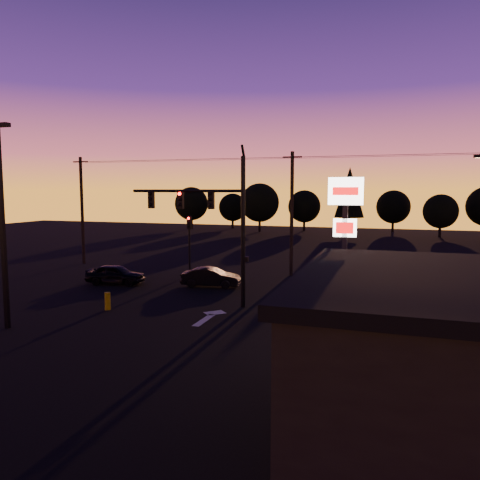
% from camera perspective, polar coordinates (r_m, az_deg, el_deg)
% --- Properties ---
extents(ground, '(120.00, 120.00, 0.00)m').
position_cam_1_polar(ground, '(22.26, -6.57, -10.23)').
color(ground, black).
rests_on(ground, ground).
extents(lane_arrow, '(1.20, 3.10, 0.01)m').
position_cam_1_polar(lane_arrow, '(23.54, -3.74, -9.28)').
color(lane_arrow, beige).
rests_on(lane_arrow, ground).
extents(traffic_signal_mast, '(6.79, 0.52, 8.58)m').
position_cam_1_polar(traffic_signal_mast, '(25.11, -3.10, 3.11)').
color(traffic_signal_mast, black).
rests_on(traffic_signal_mast, ground).
extents(secondary_signal, '(0.30, 0.31, 4.35)m').
position_cam_1_polar(secondary_signal, '(34.06, -6.21, 0.37)').
color(secondary_signal, black).
rests_on(secondary_signal, ground).
extents(parking_lot_light, '(1.25, 0.30, 9.14)m').
position_cam_1_polar(parking_lot_light, '(23.26, -27.06, 3.04)').
color(parking_lot_light, black).
rests_on(parking_lot_light, ground).
extents(pylon_sign, '(1.50, 0.28, 6.80)m').
position_cam_1_polar(pylon_sign, '(21.01, 12.68, 2.33)').
color(pylon_sign, black).
rests_on(pylon_sign, ground).
extents(utility_pole_0, '(1.40, 0.26, 9.00)m').
position_cam_1_polar(utility_pole_0, '(41.73, -18.69, 3.52)').
color(utility_pole_0, black).
rests_on(utility_pole_0, ground).
extents(utility_pole_1, '(1.40, 0.26, 9.00)m').
position_cam_1_polar(utility_pole_1, '(34.14, 6.32, 3.30)').
color(utility_pole_1, black).
rests_on(utility_pole_1, ground).
extents(power_wires, '(36.00, 1.22, 0.07)m').
position_cam_1_polar(power_wires, '(34.18, 6.40, 9.96)').
color(power_wires, black).
rests_on(power_wires, ground).
extents(bollard, '(0.31, 0.31, 0.92)m').
position_cam_1_polar(bollard, '(25.63, -15.84, -7.17)').
color(bollard, '#A79806').
rests_on(bollard, ground).
extents(tree_0, '(5.36, 5.36, 6.74)m').
position_cam_1_polar(tree_0, '(76.02, -5.94, 4.43)').
color(tree_0, black).
rests_on(tree_0, ground).
extents(tree_1, '(4.54, 4.54, 5.71)m').
position_cam_1_polar(tree_1, '(76.62, -0.90, 4.00)').
color(tree_1, black).
rests_on(tree_1, ground).
extents(tree_2, '(5.77, 5.78, 7.26)m').
position_cam_1_polar(tree_2, '(70.03, 2.42, 4.57)').
color(tree_2, black).
rests_on(tree_2, ground).
extents(tree_3, '(4.95, 4.95, 6.22)m').
position_cam_1_polar(tree_3, '(72.59, 7.85, 4.08)').
color(tree_3, black).
rests_on(tree_3, ground).
extents(tree_4, '(4.18, 4.18, 9.50)m').
position_cam_1_polar(tree_4, '(68.64, 13.21, 5.68)').
color(tree_4, black).
rests_on(tree_4, ground).
extents(tree_5, '(4.95, 4.95, 6.22)m').
position_cam_1_polar(tree_5, '(73.42, 18.19, 3.85)').
color(tree_5, black).
rests_on(tree_5, ground).
extents(tree_6, '(4.54, 4.54, 5.71)m').
position_cam_1_polar(tree_6, '(67.70, 23.26, 3.23)').
color(tree_6, black).
rests_on(tree_6, ground).
extents(car_left, '(4.06, 2.06, 1.33)m').
position_cam_1_polar(car_left, '(32.28, -14.94, -4.06)').
color(car_left, black).
rests_on(car_left, ground).
extents(car_mid, '(3.95, 1.88, 1.25)m').
position_cam_1_polar(car_mid, '(30.45, -3.57, -4.54)').
color(car_mid, black).
rests_on(car_mid, ground).
extents(car_right, '(5.49, 3.24, 1.49)m').
position_cam_1_polar(car_right, '(28.60, 11.52, -5.10)').
color(car_right, black).
rests_on(car_right, ground).
extents(suv_parked, '(3.08, 4.98, 1.29)m').
position_cam_1_polar(suv_parked, '(16.59, 24.05, -14.18)').
color(suv_parked, black).
rests_on(suv_parked, ground).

